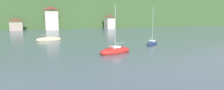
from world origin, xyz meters
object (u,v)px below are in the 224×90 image
(shore_building_westcentral, at_px, (16,24))
(sailboat_far_0, at_px, (49,40))
(shore_building_eastcentral, at_px, (109,22))
(sailboat_mid_1, at_px, (115,51))
(shore_building_central, at_px, (51,18))
(sailboat_far_2, at_px, (152,43))

(shore_building_westcentral, height_order, sailboat_far_0, sailboat_far_0)
(shore_building_westcentral, height_order, shore_building_eastcentral, shore_building_eastcentral)
(sailboat_mid_1, bearing_deg, shore_building_central, -100.85)
(shore_building_westcentral, relative_size, sailboat_far_2, 0.72)
(sailboat_far_0, xyz_separation_m, sailboat_mid_1, (7.44, -20.88, 0.04))
(shore_building_eastcentral, bearing_deg, sailboat_far_2, -105.42)
(shore_building_eastcentral, relative_size, sailboat_mid_1, 0.98)
(sailboat_far_0, bearing_deg, sailboat_mid_1, -72.81)
(shore_building_eastcentral, xyz_separation_m, sailboat_far_0, (-34.93, -45.76, -3.26))
(shore_building_central, height_order, sailboat_far_0, shore_building_central)
(sailboat_mid_1, bearing_deg, shore_building_eastcentral, -124.93)
(shore_building_eastcentral, bearing_deg, shore_building_westcentral, -179.26)
(shore_building_central, distance_m, shore_building_eastcentral, 29.47)
(shore_building_eastcentral, xyz_separation_m, sailboat_far_2, (-16.86, -61.13, -3.28))
(shore_building_westcentral, relative_size, sailboat_mid_1, 0.75)
(sailboat_far_2, bearing_deg, shore_building_westcentral, 76.73)
(shore_building_central, relative_size, sailboat_far_0, 1.50)
(shore_building_central, height_order, sailboat_far_2, shore_building_central)
(shore_building_eastcentral, distance_m, sailboat_mid_1, 72.16)
(shore_building_eastcentral, xyz_separation_m, sailboat_mid_1, (-27.49, -66.64, -3.22))
(shore_building_westcentral, bearing_deg, sailboat_far_0, -78.51)
(shore_building_central, xyz_separation_m, shore_building_eastcentral, (29.42, 0.07, -1.73))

